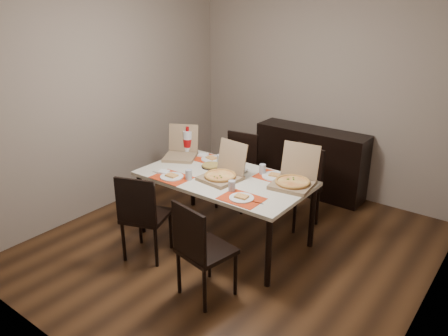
# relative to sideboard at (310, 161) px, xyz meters

# --- Properties ---
(ground) EXTENTS (3.80, 4.00, 0.02)m
(ground) POSITION_rel_sideboard_xyz_m (0.00, -1.78, -0.46)
(ground) COLOR #472A15
(ground) RESTS_ON ground
(room_walls) EXTENTS (3.84, 4.02, 2.62)m
(room_walls) POSITION_rel_sideboard_xyz_m (0.00, -1.35, 1.28)
(room_walls) COLOR gray
(room_walls) RESTS_ON ground
(sideboard) EXTENTS (1.50, 0.40, 0.90)m
(sideboard) POSITION_rel_sideboard_xyz_m (0.00, 0.00, 0.00)
(sideboard) COLOR black
(sideboard) RESTS_ON ground
(dining_table) EXTENTS (1.80, 1.00, 0.75)m
(dining_table) POSITION_rel_sideboard_xyz_m (-0.17, -1.72, 0.23)
(dining_table) COLOR beige
(dining_table) RESTS_ON ground
(chair_near_left) EXTENTS (0.54, 0.54, 0.93)m
(chair_near_left) POSITION_rel_sideboard_xyz_m (-0.59, -2.52, 0.06)
(chair_near_left) COLOR black
(chair_near_left) RESTS_ON ground
(chair_near_right) EXTENTS (0.49, 0.49, 0.93)m
(chair_near_right) POSITION_rel_sideboard_xyz_m (0.28, -2.66, 0.06)
(chair_near_right) COLOR black
(chair_near_right) RESTS_ON ground
(chair_far_left) EXTENTS (0.48, 0.48, 0.93)m
(chair_far_left) POSITION_rel_sideboard_xyz_m (-0.57, -0.89, 0.06)
(chair_far_left) COLOR black
(chair_far_left) RESTS_ON ground
(chair_far_right) EXTENTS (0.53, 0.53, 0.93)m
(chair_far_right) POSITION_rel_sideboard_xyz_m (0.30, -0.84, 0.06)
(chair_far_right) COLOR black
(chair_far_right) RESTS_ON ground
(setting_near_left) EXTENTS (0.50, 0.30, 0.11)m
(setting_near_left) POSITION_rel_sideboard_xyz_m (-0.57, -2.05, 0.32)
(setting_near_left) COLOR red
(setting_near_left) RESTS_ON dining_table
(setting_near_right) EXTENTS (0.44, 0.30, 0.11)m
(setting_near_right) POSITION_rel_sideboard_xyz_m (0.24, -2.03, 0.32)
(setting_near_right) COLOR red
(setting_near_right) RESTS_ON dining_table
(setting_far_left) EXTENTS (0.47, 0.30, 0.11)m
(setting_far_left) POSITION_rel_sideboard_xyz_m (-0.58, -1.40, 0.32)
(setting_far_left) COLOR red
(setting_far_left) RESTS_ON dining_table
(setting_far_right) EXTENTS (0.47, 0.30, 0.11)m
(setting_far_right) POSITION_rel_sideboard_xyz_m (0.23, -1.41, 0.32)
(setting_far_right) COLOR red
(setting_far_right) RESTS_ON dining_table
(napkin_loose) EXTENTS (0.15, 0.14, 0.02)m
(napkin_loose) POSITION_rel_sideboard_xyz_m (-0.12, -1.80, 0.31)
(napkin_loose) COLOR white
(napkin_loose) RESTS_ON dining_table
(pizza_box_center) EXTENTS (0.41, 0.45, 0.37)m
(pizza_box_center) POSITION_rel_sideboard_xyz_m (-0.14, -1.78, 0.36)
(pizza_box_center) COLOR #866C4D
(pizza_box_center) RESTS_ON dining_table
(pizza_box_right) EXTENTS (0.44, 0.48, 0.39)m
(pizza_box_right) POSITION_rel_sideboard_xyz_m (0.53, -1.48, 0.36)
(pizza_box_right) COLOR #866C4D
(pizza_box_right) RESTS_ON dining_table
(pizza_box_left) EXTENTS (0.50, 0.52, 0.36)m
(pizza_box_left) POSITION_rel_sideboard_xyz_m (-0.95, -1.54, 0.36)
(pizza_box_left) COLOR #866C4D
(pizza_box_left) RESTS_ON dining_table
(faina_plate) EXTENTS (0.22, 0.22, 0.03)m
(faina_plate) POSITION_rel_sideboard_xyz_m (-0.46, -1.58, 0.31)
(faina_plate) COLOR black
(faina_plate) RESTS_ON dining_table
(dip_bowl) EXTENTS (0.15, 0.15, 0.03)m
(dip_bowl) POSITION_rel_sideboard_xyz_m (-0.10, -1.51, 0.32)
(dip_bowl) COLOR white
(dip_bowl) RESTS_ON dining_table
(soda_bottle) EXTENTS (0.11, 0.11, 0.33)m
(soda_bottle) POSITION_rel_sideboard_xyz_m (-0.97, -1.39, 0.44)
(soda_bottle) COLOR silver
(soda_bottle) RESTS_ON dining_table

